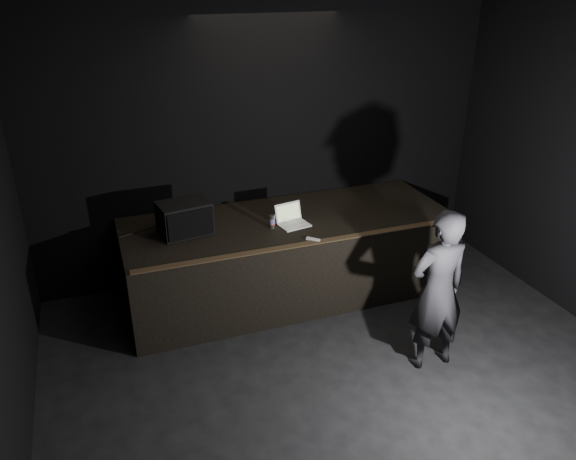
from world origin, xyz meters
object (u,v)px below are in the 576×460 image
(stage_monitor, at_px, (185,218))
(person, at_px, (438,291))
(stage_riser, at_px, (289,255))
(laptop, at_px, (292,219))
(beer_can, at_px, (272,222))

(stage_monitor, bearing_deg, person, -51.18)
(stage_monitor, xyz_separation_m, person, (2.14, -1.91, -0.32))
(stage_riser, distance_m, laptop, 0.58)
(beer_can, bearing_deg, laptop, 6.36)
(stage_monitor, distance_m, laptop, 1.25)
(stage_riser, relative_size, stage_monitor, 6.42)
(laptop, xyz_separation_m, person, (0.90, -1.73, -0.19))
(stage_riser, xyz_separation_m, laptop, (-0.02, -0.15, 0.56))
(stage_riser, bearing_deg, person, -64.80)
(laptop, xyz_separation_m, beer_can, (-0.25, -0.03, 0.02))
(stage_monitor, height_order, person, person)
(stage_riser, distance_m, person, 2.11)
(laptop, bearing_deg, stage_monitor, 161.41)
(stage_monitor, relative_size, beer_can, 3.88)
(stage_riser, relative_size, beer_can, 24.94)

